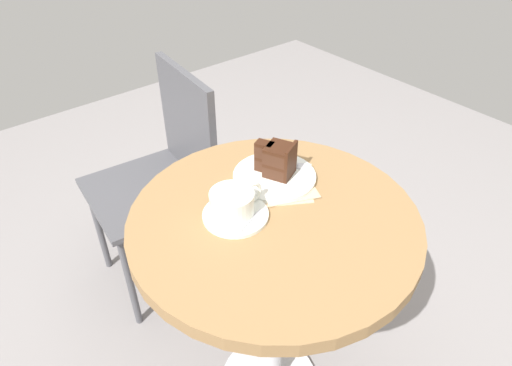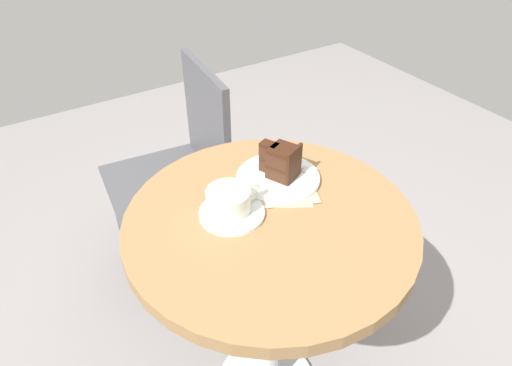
# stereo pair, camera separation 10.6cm
# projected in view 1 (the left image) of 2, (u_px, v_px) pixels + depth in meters

# --- Properties ---
(cafe_table) EXTENTS (0.67, 0.67, 0.70)m
(cafe_table) POSITION_uv_depth(u_px,v_px,m) (273.00, 254.00, 1.11)
(cafe_table) COLOR olive
(cafe_table) RESTS_ON ground
(saucer) EXTENTS (0.15, 0.15, 0.01)m
(saucer) POSITION_uv_depth(u_px,v_px,m) (236.00, 215.00, 1.03)
(saucer) COLOR silver
(saucer) RESTS_ON cafe_table
(coffee_cup) EXTENTS (0.14, 0.10, 0.06)m
(coffee_cup) POSITION_uv_depth(u_px,v_px,m) (233.00, 202.00, 1.01)
(coffee_cup) COLOR silver
(coffee_cup) RESTS_ON saucer
(teaspoon) EXTENTS (0.10, 0.04, 0.00)m
(teaspoon) POSITION_uv_depth(u_px,v_px,m) (245.00, 225.00, 0.99)
(teaspoon) COLOR silver
(teaspoon) RESTS_ON saucer
(cake_plate) EXTENTS (0.21, 0.21, 0.01)m
(cake_plate) POSITION_uv_depth(u_px,v_px,m) (274.00, 176.00, 1.14)
(cake_plate) COLOR silver
(cake_plate) RESTS_ON cafe_table
(cake_slice) EXTENTS (0.09, 0.11, 0.09)m
(cake_slice) POSITION_uv_depth(u_px,v_px,m) (278.00, 160.00, 1.12)
(cake_slice) COLOR #422619
(cake_slice) RESTS_ON cake_plate
(fork) EXTENTS (0.11, 0.12, 0.00)m
(fork) POSITION_uv_depth(u_px,v_px,m) (290.00, 165.00, 1.17)
(fork) COLOR silver
(fork) RESTS_ON cake_plate
(napkin) EXTENTS (0.19, 0.19, 0.00)m
(napkin) POSITION_uv_depth(u_px,v_px,m) (283.00, 187.00, 1.11)
(napkin) COLOR tan
(napkin) RESTS_ON cafe_table
(cafe_chair) EXTENTS (0.42, 0.42, 0.82)m
(cafe_chair) POSITION_uv_depth(u_px,v_px,m) (167.00, 167.00, 1.56)
(cafe_chair) COLOR #4C4C51
(cafe_chair) RESTS_ON ground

